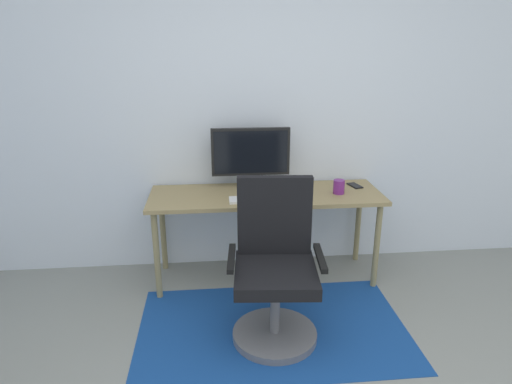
{
  "coord_description": "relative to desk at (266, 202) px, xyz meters",
  "views": [
    {
      "loc": [
        -0.39,
        -1.32,
        1.8
      ],
      "look_at": [
        -0.11,
        1.6,
        0.8
      ],
      "focal_mm": 31.4,
      "sensor_mm": 36.0,
      "label": 1
    }
  ],
  "objects": [
    {
      "name": "desk",
      "position": [
        0.0,
        0.0,
        0.0
      ],
      "size": [
        1.74,
        0.57,
        0.7
      ],
      "color": "#947F53",
      "rests_on": "ground"
    },
    {
      "name": "monitor",
      "position": [
        -0.1,
        0.14,
        0.34
      ],
      "size": [
        0.6,
        0.18,
        0.47
      ],
      "color": "#B2B2B7",
      "rests_on": "desk"
    },
    {
      "name": "area_rug",
      "position": [
        -0.03,
        -0.69,
        -0.63
      ],
      "size": [
        1.75,
        1.07,
        0.01
      ],
      "primitive_type": "cube",
      "color": "navy",
      "rests_on": "ground"
    },
    {
      "name": "computer_mouse",
      "position": [
        0.26,
        -0.15,
        0.08
      ],
      "size": [
        0.06,
        0.1,
        0.03
      ],
      "primitive_type": "ellipsoid",
      "color": "white",
      "rests_on": "desk"
    },
    {
      "name": "office_chair",
      "position": [
        -0.03,
        -0.72,
        -0.22
      ],
      "size": [
        0.6,
        0.53,
        1.01
      ],
      "rotation": [
        0.0,
        0.0,
        -0.09
      ],
      "color": "slate",
      "rests_on": "ground"
    },
    {
      "name": "cell_phone",
      "position": [
        0.72,
        0.11,
        0.07
      ],
      "size": [
        0.1,
        0.15,
        0.01
      ],
      "primitive_type": "cube",
      "rotation": [
        0.0,
        0.0,
        0.26
      ],
      "color": "black",
      "rests_on": "desk"
    },
    {
      "name": "wall_back",
      "position": [
        0.01,
        0.35,
        0.66
      ],
      "size": [
        6.0,
        0.1,
        2.6
      ],
      "primitive_type": "cube",
      "color": "silver",
      "rests_on": "ground"
    },
    {
      "name": "keyboard",
      "position": [
        -0.07,
        -0.15,
        0.08
      ],
      "size": [
        0.43,
        0.13,
        0.02
      ],
      "primitive_type": "cube",
      "color": "white",
      "rests_on": "desk"
    },
    {
      "name": "coffee_cup",
      "position": [
        0.55,
        -0.05,
        0.12
      ],
      "size": [
        0.09,
        0.09,
        0.1
      ],
      "primitive_type": "cylinder",
      "color": "#72257C",
      "rests_on": "desk"
    }
  ]
}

